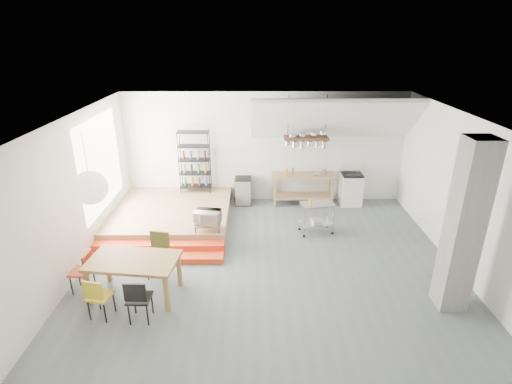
{
  "coord_description": "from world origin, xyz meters",
  "views": [
    {
      "loc": [
        -0.33,
        -7.61,
        4.76
      ],
      "look_at": [
        -0.27,
        0.8,
        1.34
      ],
      "focal_mm": 28.0,
      "sensor_mm": 36.0,
      "label": 1
    }
  ],
  "objects_px": {
    "stove": "(351,188)",
    "mini_fridge": "(243,191)",
    "rolling_cart": "(317,214)",
    "dining_table": "(133,263)"
  },
  "relations": [
    {
      "from": "rolling_cart",
      "to": "mini_fridge",
      "type": "xyz_separation_m",
      "value": [
        -1.88,
        1.84,
        -0.12
      ]
    },
    {
      "from": "stove",
      "to": "mini_fridge",
      "type": "bearing_deg",
      "value": 179.2
    },
    {
      "from": "stove",
      "to": "rolling_cart",
      "type": "distance_m",
      "value": 2.19
    },
    {
      "from": "mini_fridge",
      "to": "rolling_cart",
      "type": "bearing_deg",
      "value": -44.39
    },
    {
      "from": "stove",
      "to": "mini_fridge",
      "type": "height_order",
      "value": "stove"
    },
    {
      "from": "rolling_cart",
      "to": "stove",
      "type": "bearing_deg",
      "value": 43.67
    },
    {
      "from": "dining_table",
      "to": "rolling_cart",
      "type": "distance_m",
      "value": 4.6
    },
    {
      "from": "stove",
      "to": "rolling_cart",
      "type": "bearing_deg",
      "value": -125.01
    },
    {
      "from": "stove",
      "to": "mini_fridge",
      "type": "relative_size",
      "value": 1.48
    },
    {
      "from": "mini_fridge",
      "to": "stove",
      "type": "bearing_deg",
      "value": -0.8
    }
  ]
}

